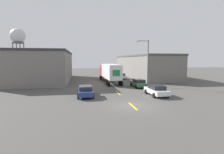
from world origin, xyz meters
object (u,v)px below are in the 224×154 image
parked_car_left_near (85,91)px  water_tower (18,37)px  parked_car_right_near (156,90)px  street_lamp (147,60)px  parked_car_right_mid (139,83)px  parked_car_right_far (121,76)px  semi_truck (109,72)px

parked_car_left_near → water_tower: 46.49m
parked_car_right_near → street_lamp: 8.78m
water_tower → parked_car_right_mid: bearing=-48.6°
parked_car_left_near → parked_car_right_far: bearing=64.7°
water_tower → parked_car_right_far: bearing=-34.5°
parked_car_right_mid → street_lamp: street_lamp is taller
street_lamp → parked_car_right_mid: bearing=-162.3°
semi_truck → parked_car_right_far: size_ratio=2.90×
semi_truck → water_tower: water_tower is taller
semi_truck → parked_car_right_mid: bearing=-63.4°
parked_car_right_mid → water_tower: (-29.87, 33.93, 11.45)m
water_tower → street_lamp: (31.42, -33.44, -7.51)m
parked_car_right_far → street_lamp: street_lamp is taller
parked_car_right_mid → water_tower: 46.63m
semi_truck → parked_car_right_near: (3.89, -14.55, -1.53)m
parked_car_left_near → parked_car_right_near: same height
parked_car_right_near → parked_car_right_far: 20.62m
parked_car_right_mid → parked_car_right_near: same height
parked_car_left_near → street_lamp: size_ratio=0.55×
water_tower → parked_car_right_near: bearing=-54.0°
parked_car_right_far → street_lamp: 13.60m
parked_car_right_mid → semi_truck: bearing=117.9°
parked_car_right_near → parked_car_left_near: bearing=173.4°
parked_car_right_mid → water_tower: bearing=131.4°
parked_car_right_far → street_lamp: (1.55, -12.92, 3.94)m
semi_truck → parked_car_right_near: size_ratio=2.90×
street_lamp → semi_truck: bearing=128.5°
parked_car_right_near → street_lamp: size_ratio=0.55×
semi_truck → street_lamp: 9.08m
parked_car_left_near → parked_car_right_far: same height
parked_car_left_near → parked_car_right_far: size_ratio=1.00×
parked_car_left_near → parked_car_right_far: (9.24, 19.54, 0.00)m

